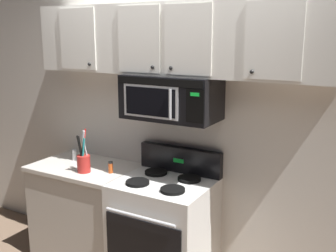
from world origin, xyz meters
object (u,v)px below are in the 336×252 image
at_px(over_range_microwave, 171,97).
at_px(salt_shaker, 74,155).
at_px(stove_range, 164,231).
at_px(utensil_crock_red, 83,161).
at_px(spice_jar, 111,167).

distance_m(over_range_microwave, salt_shaker, 1.20).
distance_m(stove_range, utensil_crock_red, 0.91).
bearing_deg(salt_shaker, spice_jar, -12.97).
distance_m(stove_range, spice_jar, 0.70).
relative_size(over_range_microwave, spice_jar, 7.52).
xyz_separation_m(over_range_microwave, spice_jar, (-0.51, -0.16, -0.63)).
height_order(utensil_crock_red, spice_jar, utensil_crock_red).
relative_size(stove_range, over_range_microwave, 1.47).
xyz_separation_m(stove_range, over_range_microwave, (-0.00, 0.12, 1.11)).
height_order(over_range_microwave, spice_jar, over_range_microwave).
height_order(stove_range, utensil_crock_red, utensil_crock_red).
height_order(stove_range, salt_shaker, stove_range).
height_order(over_range_microwave, utensil_crock_red, over_range_microwave).
bearing_deg(over_range_microwave, spice_jar, -162.97).
height_order(salt_shaker, spice_jar, salt_shaker).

